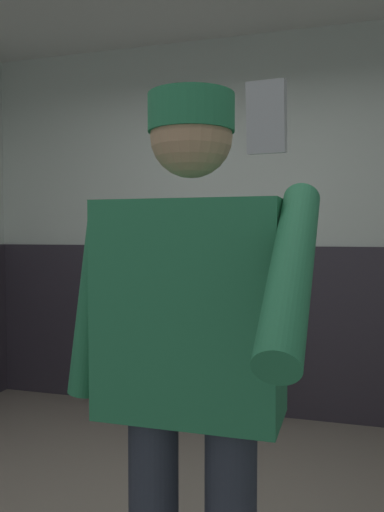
# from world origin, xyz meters

# --- Properties ---
(wall_back) EXTENTS (4.72, 0.12, 2.78)m
(wall_back) POSITION_xyz_m (0.00, 1.99, 1.39)
(wall_back) COLOR silver
(wall_back) RESTS_ON ground_plane
(wainscot_band_back) EXTENTS (4.12, 0.03, 1.24)m
(wainscot_band_back) POSITION_xyz_m (0.00, 1.92, 0.62)
(wainscot_band_back) COLOR #2D2833
(wainscot_band_back) RESTS_ON ground_plane
(urinal_left) EXTENTS (0.40, 0.34, 1.24)m
(urinal_left) POSITION_xyz_m (-0.70, 1.77, 0.78)
(urinal_left) COLOR white
(urinal_left) RESTS_ON ground_plane
(urinal_middle) EXTENTS (0.40, 0.34, 1.24)m
(urinal_middle) POSITION_xyz_m (0.05, 1.77, 0.78)
(urinal_middle) COLOR white
(urinal_middle) RESTS_ON ground_plane
(privacy_divider_panel) EXTENTS (0.04, 0.40, 0.90)m
(privacy_divider_panel) POSITION_xyz_m (-0.32, 1.70, 0.95)
(privacy_divider_panel) COLOR #4C4C51
(person) EXTENTS (0.71, 0.60, 1.70)m
(person) POSITION_xyz_m (0.36, -0.52, 1.01)
(person) COLOR #2D3342
(person) RESTS_ON ground_plane
(cell_phone) EXTENTS (0.06, 0.04, 0.11)m
(cell_phone) POSITION_xyz_m (0.64, -1.02, 1.52)
(cell_phone) COLOR #A5A8B2
(soap_dispenser) EXTENTS (0.10, 0.07, 0.18)m
(soap_dispenser) POSITION_xyz_m (-0.36, 1.89, 1.42)
(soap_dispenser) COLOR silver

